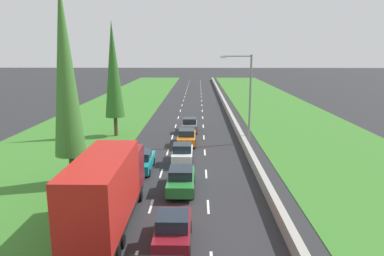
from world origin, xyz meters
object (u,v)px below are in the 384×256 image
object	(u,v)px
white_hatchback_centre_lane	(182,153)
poplar_tree_third	(113,70)
orange_sedan_centre_lane	(187,137)
poplar_tree_second	(65,70)
maroon_hatchback_centre_lane	(173,229)
street_light_mast	(247,93)
red_box_truck_left_lane	(108,189)
green_sedan_centre_lane	(181,179)
grey_hatchback_centre_lane	(190,125)
teal_sedan_left_lane	(141,161)

from	to	relation	value
white_hatchback_centre_lane	poplar_tree_third	size ratio (longest dim) A/B	0.31
orange_sedan_centre_lane	poplar_tree_second	size ratio (longest dim) A/B	0.32
maroon_hatchback_centre_lane	orange_sedan_centre_lane	xyz separation A→B (m)	(0.04, 19.23, -0.02)
poplar_tree_second	poplar_tree_third	xyz separation A→B (m)	(-0.31, 14.90, -0.72)
street_light_mast	red_box_truck_left_lane	bearing A→B (deg)	-117.84
red_box_truck_left_lane	poplar_tree_second	bearing A→B (deg)	123.11
green_sedan_centre_lane	poplar_tree_second	xyz separation A→B (m)	(-7.78, 1.11, 7.26)
white_hatchback_centre_lane	orange_sedan_centre_lane	distance (m)	6.01
red_box_truck_left_lane	street_light_mast	size ratio (longest dim) A/B	1.04
white_hatchback_centre_lane	grey_hatchback_centre_lane	distance (m)	11.85
orange_sedan_centre_lane	red_box_truck_left_lane	bearing A→B (deg)	-101.65
teal_sedan_left_lane	street_light_mast	world-z (taller)	street_light_mast
orange_sedan_centre_lane	green_sedan_centre_lane	bearing A→B (deg)	-89.93
white_hatchback_centre_lane	poplar_tree_second	size ratio (longest dim) A/B	0.28
maroon_hatchback_centre_lane	street_light_mast	xyz separation A→B (m)	(6.08, 20.02, 4.40)
grey_hatchback_centre_lane	maroon_hatchback_centre_lane	bearing A→B (deg)	-90.45
grey_hatchback_centre_lane	poplar_tree_third	bearing A→B (deg)	-165.96
red_box_truck_left_lane	poplar_tree_second	distance (m)	9.62
teal_sedan_left_lane	orange_sedan_centre_lane	distance (m)	8.82
green_sedan_centre_lane	teal_sedan_left_lane	distance (m)	5.30
red_box_truck_left_lane	poplar_tree_second	xyz separation A→B (m)	(-4.15, 6.37, 5.89)
maroon_hatchback_centre_lane	teal_sedan_left_lane	world-z (taller)	maroon_hatchback_centre_lane
orange_sedan_centre_lane	poplar_tree_third	size ratio (longest dim) A/B	0.36
green_sedan_centre_lane	teal_sedan_left_lane	bearing A→B (deg)	129.68
grey_hatchback_centre_lane	red_box_truck_left_lane	bearing A→B (deg)	-99.17
red_box_truck_left_lane	poplar_tree_second	world-z (taller)	poplar_tree_second
maroon_hatchback_centre_lane	white_hatchback_centre_lane	distance (m)	13.22
grey_hatchback_centre_lane	poplar_tree_third	xyz separation A→B (m)	(-8.23, -2.06, 6.51)
white_hatchback_centre_lane	poplar_tree_second	bearing A→B (deg)	-146.07
green_sedan_centre_lane	poplar_tree_second	size ratio (longest dim) A/B	0.32
orange_sedan_centre_lane	white_hatchback_centre_lane	bearing A→B (deg)	-91.56
teal_sedan_left_lane	maroon_hatchback_centre_lane	bearing A→B (deg)	-73.27
white_hatchback_centre_lane	teal_sedan_left_lane	bearing A→B (deg)	-146.28
poplar_tree_third	white_hatchback_centre_lane	bearing A→B (deg)	-51.10
white_hatchback_centre_lane	poplar_tree_second	xyz separation A→B (m)	(-7.60, -5.11, 7.23)
teal_sedan_left_lane	poplar_tree_second	world-z (taller)	poplar_tree_second
teal_sedan_left_lane	white_hatchback_centre_lane	size ratio (longest dim) A/B	1.15
red_box_truck_left_lane	grey_hatchback_centre_lane	distance (m)	23.67
teal_sedan_left_lane	poplar_tree_second	distance (m)	8.99
green_sedan_centre_lane	street_light_mast	world-z (taller)	street_light_mast
teal_sedan_left_lane	orange_sedan_centre_lane	bearing A→B (deg)	67.54
red_box_truck_left_lane	white_hatchback_centre_lane	distance (m)	12.06
grey_hatchback_centre_lane	teal_sedan_left_lane	bearing A→B (deg)	-104.16
grey_hatchback_centre_lane	poplar_tree_second	xyz separation A→B (m)	(-7.92, -16.96, 7.23)
green_sedan_centre_lane	poplar_tree_third	distance (m)	19.09
street_light_mast	white_hatchback_centre_lane	bearing A→B (deg)	-132.42
green_sedan_centre_lane	street_light_mast	distance (m)	15.01
white_hatchback_centre_lane	grey_hatchback_centre_lane	world-z (taller)	same
street_light_mast	teal_sedan_left_lane	bearing A→B (deg)	-136.50
red_box_truck_left_lane	grey_hatchback_centre_lane	size ratio (longest dim) A/B	2.41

